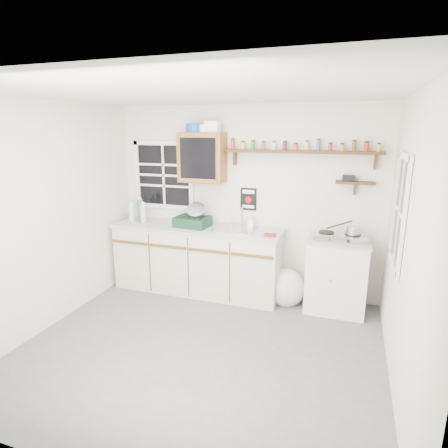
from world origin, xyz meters
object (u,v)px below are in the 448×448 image
at_px(main_cabinet, 197,259).
at_px(spice_shelf, 301,151).
at_px(right_cabinet, 336,275).
at_px(upper_cabinet, 202,158).
at_px(dish_rack, 194,219).
at_px(hotplate, 339,236).

distance_m(main_cabinet, spice_shelf, 1.98).
relative_size(right_cabinet, upper_cabinet, 1.40).
bearing_deg(main_cabinet, dish_rack, -152.90).
bearing_deg(main_cabinet, spice_shelf, 9.27).
bearing_deg(right_cabinet, hotplate, -90.35).
height_order(upper_cabinet, spice_shelf, upper_cabinet).
xyz_separation_m(dish_rack, hotplate, (1.87, 0.02, -0.08)).
bearing_deg(upper_cabinet, dish_rack, -112.99).
height_order(right_cabinet, spice_shelf, spice_shelf).
xyz_separation_m(spice_shelf, dish_rack, (-1.34, -0.23, -0.90)).
bearing_deg(right_cabinet, spice_shelf, 160.52).
xyz_separation_m(right_cabinet, upper_cabinet, (-1.80, 0.12, 1.37)).
relative_size(main_cabinet, spice_shelf, 1.21).
distance_m(main_cabinet, right_cabinet, 1.84).
bearing_deg(main_cabinet, right_cabinet, 0.79).
bearing_deg(dish_rack, main_cabinet, 31.97).
distance_m(main_cabinet, dish_rack, 0.57).
distance_m(upper_cabinet, spice_shelf, 1.28).
bearing_deg(dish_rack, upper_cabinet, 71.88).
relative_size(right_cabinet, spice_shelf, 0.48).
xyz_separation_m(spice_shelf, hotplate, (0.53, -0.21, -0.98)).
height_order(main_cabinet, hotplate, hotplate).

